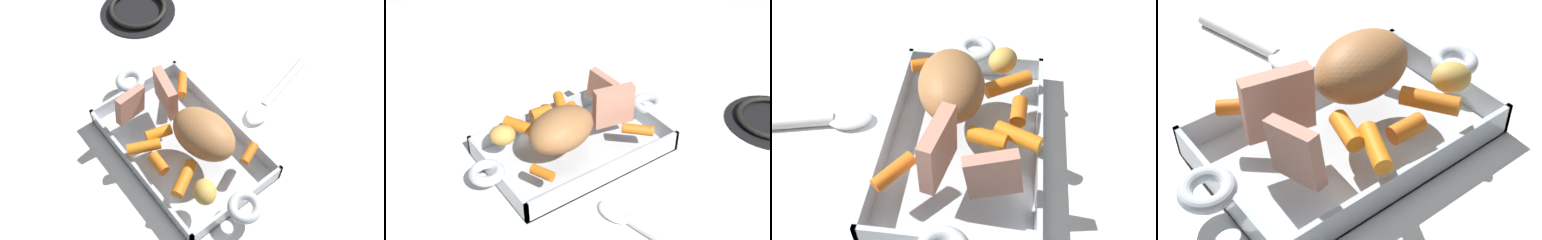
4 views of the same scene
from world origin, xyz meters
The scene contains 13 objects.
ground_plane centered at (0.00, 0.00, 0.00)m, with size 1.90×1.90×0.00m, color white.
roasting_dish centered at (0.00, 0.00, 0.01)m, with size 0.43×0.22×0.05m.
pork_roast centered at (0.04, 0.02, 0.09)m, with size 0.13×0.09×0.07m, color #AA7141.
roast_slice_thin centered at (-0.10, -0.05, 0.08)m, with size 0.02×0.07×0.07m, color tan.
roast_slice_thick centered at (-0.08, 0.02, 0.09)m, with size 0.02×0.08×0.08m, color tan.
baby_carrot_northwest centered at (0.08, -0.06, 0.06)m, with size 0.02×0.02×0.07m, color orange.
baby_carrot_short centered at (0.03, -0.08, 0.06)m, with size 0.02×0.02×0.04m, color orange.
baby_carrot_southeast centered at (-0.03, -0.04, 0.06)m, with size 0.02×0.02×0.05m, color orange.
baby_carrot_long centered at (-0.02, -0.08, 0.06)m, with size 0.02×0.02×0.06m, color orange.
baby_carrot_center_left centered at (0.11, 0.07, 0.06)m, with size 0.02×0.02×0.04m, color orange.
baby_carrot_northeast centered at (-0.10, 0.07, 0.06)m, with size 0.02×0.02×0.06m, color orange.
potato_golden_small centered at (0.13, -0.05, 0.07)m, with size 0.04×0.05×0.04m, color gold.
serving_spoon centered at (0.02, 0.23, 0.01)m, with size 0.08×0.22×0.02m.
Camera 3 is at (-0.43, -0.05, 0.51)m, focal length 42.82 mm.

